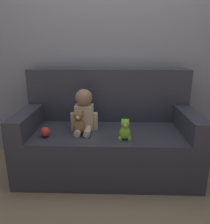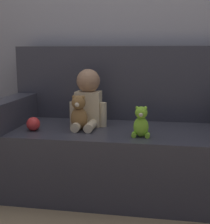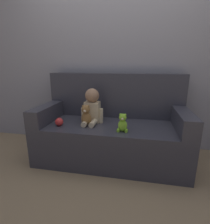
{
  "view_description": "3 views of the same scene",
  "coord_description": "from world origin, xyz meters",
  "px_view_note": "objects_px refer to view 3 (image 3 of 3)",
  "views": [
    {
      "loc": [
        0.04,
        -2.04,
        1.25
      ],
      "look_at": [
        -0.02,
        -0.08,
        0.66
      ],
      "focal_mm": 35.0,
      "sensor_mm": 36.0,
      "label": 1
    },
    {
      "loc": [
        0.25,
        -2.13,
        0.98
      ],
      "look_at": [
        -0.1,
        -0.04,
        0.57
      ],
      "focal_mm": 50.0,
      "sensor_mm": 36.0,
      "label": 2
    },
    {
      "loc": [
        0.31,
        -1.94,
        1.13
      ],
      "look_at": [
        -0.08,
        0.01,
        0.59
      ],
      "focal_mm": 28.0,
      "sensor_mm": 36.0,
      "label": 3
    }
  ],
  "objects_px": {
    "couch": "(112,129)",
    "toy_ball": "(59,122)",
    "plush_toy_side": "(123,123)",
    "teddy_bear_brown": "(86,115)",
    "person_baby": "(92,107)"
  },
  "relations": [
    {
      "from": "couch",
      "to": "toy_ball",
      "type": "relative_size",
      "value": 18.83
    },
    {
      "from": "teddy_bear_brown",
      "to": "toy_ball",
      "type": "bearing_deg",
      "value": -167.04
    },
    {
      "from": "person_baby",
      "to": "toy_ball",
      "type": "bearing_deg",
      "value": -149.69
    },
    {
      "from": "couch",
      "to": "toy_ball",
      "type": "height_order",
      "value": "couch"
    },
    {
      "from": "person_baby",
      "to": "toy_ball",
      "type": "xyz_separation_m",
      "value": [
        -0.33,
        -0.2,
        -0.14
      ]
    },
    {
      "from": "person_baby",
      "to": "teddy_bear_brown",
      "type": "distance_m",
      "value": 0.15
    },
    {
      "from": "couch",
      "to": "person_baby",
      "type": "height_order",
      "value": "couch"
    },
    {
      "from": "plush_toy_side",
      "to": "toy_ball",
      "type": "distance_m",
      "value": 0.72
    },
    {
      "from": "person_baby",
      "to": "plush_toy_side",
      "type": "relative_size",
      "value": 2.09
    },
    {
      "from": "teddy_bear_brown",
      "to": "plush_toy_side",
      "type": "height_order",
      "value": "teddy_bear_brown"
    },
    {
      "from": "person_baby",
      "to": "toy_ball",
      "type": "height_order",
      "value": "person_baby"
    },
    {
      "from": "couch",
      "to": "toy_ball",
      "type": "xyz_separation_m",
      "value": [
        -0.56,
        -0.27,
        0.15
      ]
    },
    {
      "from": "toy_ball",
      "to": "plush_toy_side",
      "type": "bearing_deg",
      "value": -3.14
    },
    {
      "from": "person_baby",
      "to": "plush_toy_side",
      "type": "xyz_separation_m",
      "value": [
        0.39,
        -0.23,
        -0.09
      ]
    },
    {
      "from": "couch",
      "to": "plush_toy_side",
      "type": "relative_size",
      "value": 8.92
    }
  ]
}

